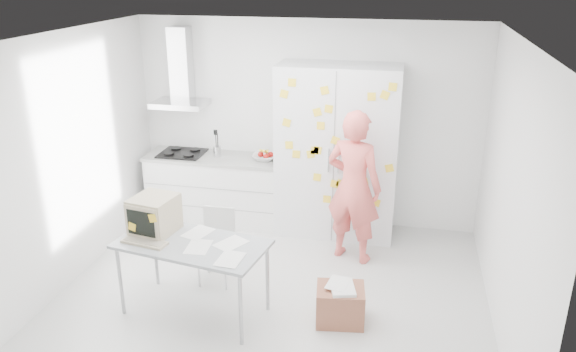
% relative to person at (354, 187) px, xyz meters
% --- Properties ---
extents(floor, '(4.50, 4.00, 0.02)m').
position_rel_person_xyz_m(floor, '(-0.73, -1.01, -0.92)').
color(floor, silver).
rests_on(floor, ground).
extents(walls, '(4.52, 4.01, 2.70)m').
position_rel_person_xyz_m(walls, '(-0.73, -0.29, 0.44)').
color(walls, white).
rests_on(walls, ground).
extents(ceiling, '(4.50, 4.00, 0.02)m').
position_rel_person_xyz_m(ceiling, '(-0.73, -1.01, 1.79)').
color(ceiling, white).
rests_on(ceiling, walls).
extents(counter_run, '(1.84, 0.63, 1.28)m').
position_rel_person_xyz_m(counter_run, '(-1.93, 0.69, -0.44)').
color(counter_run, white).
rests_on(counter_run, ground).
extents(range_hood, '(0.70, 0.48, 1.01)m').
position_rel_person_xyz_m(range_hood, '(-2.38, 0.83, 1.04)').
color(range_hood, silver).
rests_on(range_hood, walls).
extents(tall_cabinet, '(1.50, 0.68, 2.20)m').
position_rel_person_xyz_m(tall_cabinet, '(-0.28, 0.67, 0.19)').
color(tall_cabinet, silver).
rests_on(tall_cabinet, ground).
extents(person, '(0.77, 0.62, 1.83)m').
position_rel_person_xyz_m(person, '(0.00, 0.00, 0.00)').
color(person, '#EE625C').
rests_on(person, ground).
extents(desk, '(1.56, 0.97, 1.16)m').
position_rel_person_xyz_m(desk, '(-1.71, -1.37, -0.03)').
color(desk, gray).
rests_on(desk, ground).
extents(chair, '(0.38, 0.38, 0.83)m').
position_rel_person_xyz_m(chair, '(-1.41, -0.79, -0.44)').
color(chair, silver).
rests_on(chair, ground).
extents(cardboard_box, '(0.51, 0.43, 0.41)m').
position_rel_person_xyz_m(cardboard_box, '(0.03, -1.32, -0.72)').
color(cardboard_box, '#8F563E').
rests_on(cardboard_box, ground).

